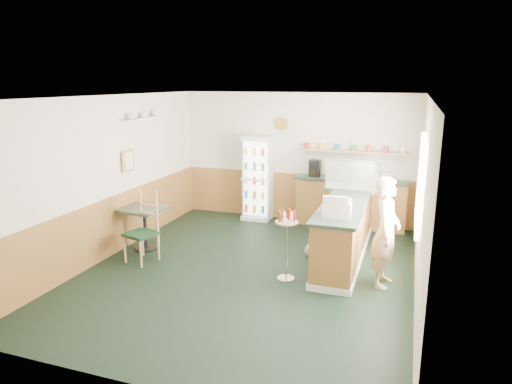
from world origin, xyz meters
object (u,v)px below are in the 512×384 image
at_px(shopkeeper, 386,232).
at_px(cafe_table, 144,220).
at_px(cash_register, 337,208).
at_px(condiment_stand, 287,236).
at_px(drinks_fridge, 258,178).
at_px(display_case, 353,176).
at_px(cafe_chair, 144,224).

height_order(shopkeeper, cafe_table, shopkeeper).
xyz_separation_m(cash_register, condiment_stand, (-0.70, -0.21, -0.44)).
xyz_separation_m(drinks_fridge, shopkeeper, (2.82, -2.57, -0.09)).
distance_m(condiment_stand, cafe_table, 2.74).
distance_m(display_case, condiment_stand, 2.12).
height_order(drinks_fridge, cafe_table, drinks_fridge).
xyz_separation_m(drinks_fridge, cash_register, (2.12, -2.64, 0.22)).
height_order(drinks_fridge, condiment_stand, drinks_fridge).
xyz_separation_m(drinks_fridge, display_case, (2.12, -0.94, 0.37)).
bearing_deg(condiment_stand, drinks_fridge, 116.47).
xyz_separation_m(display_case, shopkeeper, (0.70, -1.63, -0.46)).
relative_size(condiment_stand, cafe_chair, 0.89).
xyz_separation_m(display_case, cash_register, (0.00, -1.70, -0.15)).
xyz_separation_m(display_case, cafe_table, (-3.40, -1.51, -0.73)).
bearing_deg(display_case, cafe_table, -156.08).
distance_m(drinks_fridge, cash_register, 3.39).
xyz_separation_m(cafe_table, cafe_chair, (0.25, -0.41, 0.08)).
bearing_deg(cafe_table, cash_register, -3.29).
xyz_separation_m(condiment_stand, cafe_chair, (-2.45, -0.01, -0.06)).
height_order(display_case, cafe_table, display_case).
distance_m(drinks_fridge, cafe_chair, 3.05).
relative_size(drinks_fridge, display_case, 1.92).
distance_m(shopkeeper, cafe_chair, 3.86).
bearing_deg(shopkeeper, cash_register, 101.61).
height_order(drinks_fridge, cash_register, drinks_fridge).
distance_m(cash_register, condiment_stand, 0.85).
height_order(shopkeeper, cafe_chair, shopkeeper).
height_order(cash_register, condiment_stand, cash_register).
bearing_deg(cash_register, cafe_chair, 179.82).
bearing_deg(cafe_table, cafe_chair, -58.37).
relative_size(drinks_fridge, cafe_table, 2.29).
distance_m(shopkeeper, cafe_table, 4.11).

